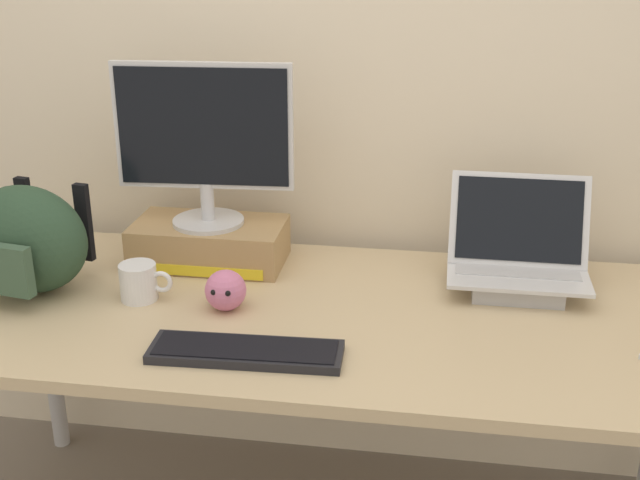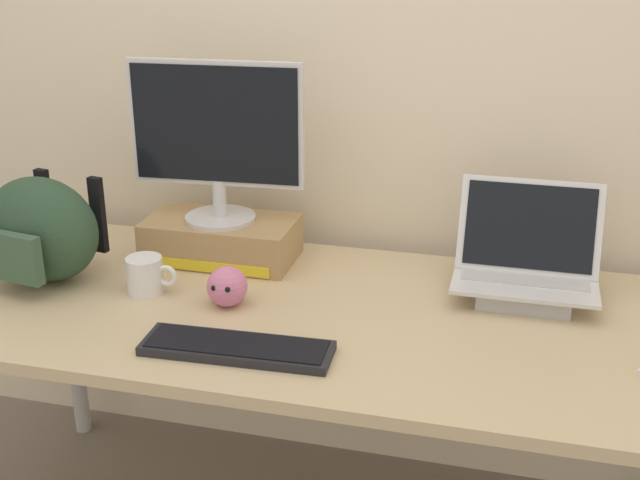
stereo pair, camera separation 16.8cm
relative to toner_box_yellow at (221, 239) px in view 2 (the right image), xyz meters
The scene contains 9 objects.
back_wall 0.67m from the toner_box_yellow, 37.89° to the left, with size 7.00×0.10×2.60m, color beige.
desk 0.43m from the toner_box_yellow, 35.36° to the right, with size 1.94×0.82×0.73m.
toner_box_yellow is the anchor object (origin of this frame).
desktop_monitor 0.29m from the toner_box_yellow, 84.77° to the right, with size 0.46×0.19×0.43m.
open_laptop 0.81m from the toner_box_yellow, ahead, with size 0.35×0.24×0.27m.
external_keyboard 0.54m from the toner_box_yellow, 65.79° to the right, with size 0.42×0.14×0.02m.
messenger_backpack 0.47m from the toner_box_yellow, 147.93° to the right, with size 0.35×0.29×0.27m.
coffee_mug 0.27m from the toner_box_yellow, 112.42° to the right, with size 0.13×0.09×0.09m.
plush_toy 0.30m from the toner_box_yellow, 66.61° to the right, with size 0.10×0.10×0.10m.
Camera 2 is at (0.44, -1.71, 1.61)m, focal length 45.91 mm.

